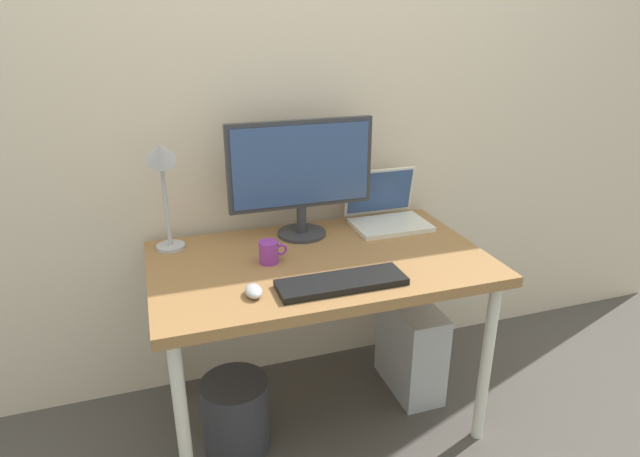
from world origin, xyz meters
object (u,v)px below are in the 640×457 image
monitor (302,171)px  desk_lamp (162,170)px  laptop (386,211)px  computer_tower (411,347)px  mouse (254,291)px  keyboard (343,282)px  coffee_mug (269,252)px  desk (320,274)px  wastebasket (236,414)px

monitor → desk_lamp: size_ratio=1.29×
monitor → desk_lamp: (-0.53, 0.00, 0.05)m
laptop → computer_tower: laptop is taller
mouse → keyboard: bearing=-4.7°
coffee_mug → monitor: bearing=48.5°
coffee_mug → desk_lamp: bearing=147.1°
keyboard → mouse: mouse is taller
laptop → coffee_mug: 0.62m
desk → computer_tower: desk is taller
keyboard → monitor: bearing=90.0°
monitor → keyboard: size_ratio=1.34×
mouse → coffee_mug: 0.26m
desk_lamp → keyboard: size_ratio=1.04×
mouse → computer_tower: mouse is taller
computer_tower → coffee_mug: bearing=-176.7°
monitor → wastebasket: size_ratio=1.97×
monitor → coffee_mug: monitor is taller
monitor → keyboard: bearing=-90.0°
computer_tower → keyboard: bearing=-146.6°
desk_lamp → coffee_mug: 0.49m
desk → computer_tower: (0.45, 0.06, -0.46)m
wastebasket → keyboard: bearing=-25.4°
desk_lamp → mouse: desk_lamp is taller
laptop → keyboard: laptop is taller
keyboard → wastebasket: bearing=154.6°
keyboard → desk: bearing=90.9°
keyboard → coffee_mug: 0.32m
computer_tower → wastebasket: size_ratio=1.40×
desk_lamp → wastebasket: size_ratio=1.52×
mouse → coffee_mug: size_ratio=0.84×
laptop → desk_lamp: 0.95m
keyboard → wastebasket: (-0.37, 0.17, -0.60)m
desk → desk_lamp: 0.70m
desk_lamp → monitor: bearing=-0.1°
laptop → keyboard: (-0.38, -0.49, -0.05)m
desk → monitor: size_ratio=2.12×
desk → wastebasket: bearing=-170.8°
monitor → wastebasket: monitor is taller
desk → monitor: (0.00, 0.24, 0.34)m
mouse → wastebasket: (-0.07, 0.15, -0.61)m
monitor → mouse: (-0.30, -0.45, -0.26)m
laptop → computer_tower: 0.62m
monitor → mouse: 0.60m
desk → keyboard: bearing=-89.1°
computer_tower → monitor: bearing=157.8°
keyboard → coffee_mug: bearing=127.1°
wastebasket → coffee_mug: bearing=25.0°
wastebasket → mouse: bearing=-66.0°
desk → wastebasket: (-0.36, -0.06, -0.52)m
desk → coffee_mug: size_ratio=11.68×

